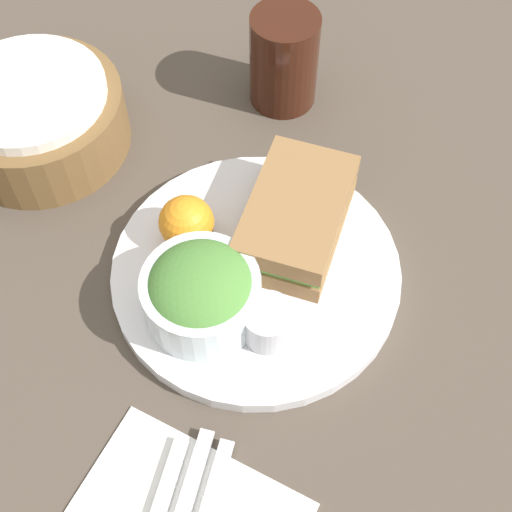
# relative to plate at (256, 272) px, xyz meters

# --- Properties ---
(ground_plane) EXTENTS (4.00, 4.00, 0.00)m
(ground_plane) POSITION_rel_plate_xyz_m (0.00, 0.00, -0.01)
(ground_plane) COLOR #4C4238
(plate) EXTENTS (0.27, 0.27, 0.02)m
(plate) POSITION_rel_plate_xyz_m (0.00, 0.00, 0.00)
(plate) COLOR silver
(plate) RESTS_ON ground_plane
(sandwich) EXTENTS (0.15, 0.10, 0.05)m
(sandwich) POSITION_rel_plate_xyz_m (0.05, -0.01, 0.03)
(sandwich) COLOR olive
(sandwich) RESTS_ON plate
(salad_bowl) EXTENTS (0.10, 0.10, 0.06)m
(salad_bowl) POSITION_rel_plate_xyz_m (-0.06, 0.02, 0.04)
(salad_bowl) COLOR silver
(salad_bowl) RESTS_ON plate
(dressing_cup) EXTENTS (0.04, 0.04, 0.04)m
(dressing_cup) POSITION_rel_plate_xyz_m (-0.05, -0.04, 0.03)
(dressing_cup) COLOR #B7B7BC
(dressing_cup) RESTS_ON plate
(orange_wedge) EXTENTS (0.05, 0.05, 0.05)m
(orange_wedge) POSITION_rel_plate_xyz_m (-0.00, 0.07, 0.03)
(orange_wedge) COLOR orange
(orange_wedge) RESTS_ON plate
(drink_glass) EXTENTS (0.07, 0.07, 0.11)m
(drink_glass) POSITION_rel_plate_xyz_m (0.22, 0.08, 0.04)
(drink_glass) COLOR #38190F
(drink_glass) RESTS_ON ground_plane
(bread_basket) EXTENTS (0.18, 0.18, 0.08)m
(bread_basket) POSITION_rel_plate_xyz_m (0.05, 0.28, 0.03)
(bread_basket) COLOR brown
(bread_basket) RESTS_ON ground_plane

